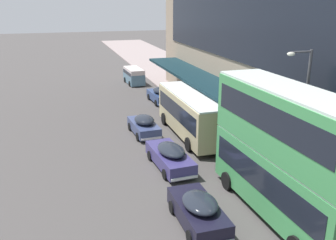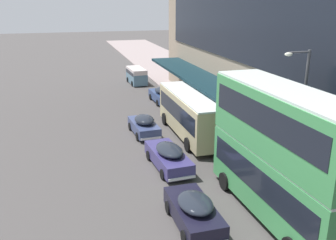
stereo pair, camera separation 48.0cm
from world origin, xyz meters
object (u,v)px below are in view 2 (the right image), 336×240
object	(u,v)px
transit_bus_kerbside_front	(282,151)
pedestrian_at_kerb	(316,188)
sedan_lead_near	(144,125)
transit_bus_kerbside_rear	(192,112)
sedan_far_back	(168,156)
street_lamp	(300,111)
sedan_oncoming_front	(194,211)
sedan_trailing_mid	(162,95)
vw_van	(136,75)

from	to	relation	value
transit_bus_kerbside_front	pedestrian_at_kerb	distance (m)	3.17
transit_bus_kerbside_front	sedan_lead_near	xyz separation A→B (m)	(-3.70, 13.22, -2.68)
transit_bus_kerbside_rear	pedestrian_at_kerb	world-z (taller)	transit_bus_kerbside_rear
sedan_far_back	street_lamp	world-z (taller)	street_lamp
sedan_far_back	sedan_oncoming_front	xyz separation A→B (m)	(-0.60, -6.41, -0.00)
sedan_trailing_mid	sedan_oncoming_front	size ratio (longest dim) A/B	1.02
sedan_oncoming_front	pedestrian_at_kerb	distance (m)	6.37
sedan_lead_near	street_lamp	xyz separation A→B (m)	(6.19, -10.80, 3.75)
transit_bus_kerbside_front	sedan_trailing_mid	distance (m)	22.25
sedan_oncoming_front	vw_van	xyz separation A→B (m)	(3.54, 31.30, 0.32)
transit_bus_kerbside_front	pedestrian_at_kerb	xyz separation A→B (m)	(2.20, 0.07, -2.27)
transit_bus_kerbside_rear	pedestrian_at_kerb	size ratio (longest dim) A/B	5.11
transit_bus_kerbside_front	transit_bus_kerbside_rear	world-z (taller)	transit_bus_kerbside_front
transit_bus_kerbside_front	vw_van	distance (m)	31.80
sedan_trailing_mid	pedestrian_at_kerb	distance (m)	22.12
transit_bus_kerbside_front	transit_bus_kerbside_rear	size ratio (longest dim) A/B	1.02
vw_van	sedan_far_back	bearing A→B (deg)	-96.72
sedan_trailing_mid	street_lamp	distance (m)	20.15
sedan_trailing_mid	pedestrian_at_kerb	size ratio (longest dim) A/B	2.40
pedestrian_at_kerb	street_lamp	xyz separation A→B (m)	(0.28, 2.35, 3.34)
vw_van	street_lamp	world-z (taller)	street_lamp
sedan_oncoming_front	transit_bus_kerbside_rear	bearing A→B (deg)	71.25
transit_bus_kerbside_rear	pedestrian_at_kerb	bearing A→B (deg)	-78.37
sedan_lead_near	street_lamp	bearing A→B (deg)	-60.19
transit_bus_kerbside_front	pedestrian_at_kerb	size ratio (longest dim) A/B	5.21
sedan_trailing_mid	sedan_far_back	bearing A→B (deg)	-103.69
pedestrian_at_kerb	street_lamp	size ratio (longest dim) A/B	0.24
transit_bus_kerbside_rear	sedan_trailing_mid	xyz separation A→B (m)	(0.42, 10.17, -1.12)
vw_van	pedestrian_at_kerb	xyz separation A→B (m)	(2.81, -31.64, 0.08)
sedan_far_back	street_lamp	size ratio (longest dim) A/B	0.67
transit_bus_kerbside_rear	sedan_far_back	size ratio (longest dim) A/B	1.88
transit_bus_kerbside_front	sedan_far_back	distance (m)	8.13
transit_bus_kerbside_front	transit_bus_kerbside_rear	bearing A→B (deg)	91.13
transit_bus_kerbside_front	sedan_oncoming_front	distance (m)	4.95
transit_bus_kerbside_rear	sedan_trailing_mid	size ratio (longest dim) A/B	2.13
transit_bus_kerbside_front	sedan_oncoming_front	bearing A→B (deg)	174.46
transit_bus_kerbside_rear	transit_bus_kerbside_front	bearing A→B (deg)	-88.87
sedan_far_back	pedestrian_at_kerb	distance (m)	8.87
sedan_far_back	vw_van	xyz separation A→B (m)	(2.93, 24.89, 0.32)
transit_bus_kerbside_rear	sedan_trailing_mid	distance (m)	10.24
street_lamp	sedan_far_back	bearing A→B (deg)	143.91
vw_van	street_lamp	size ratio (longest dim) A/B	0.61
street_lamp	sedan_oncoming_front	bearing A→B (deg)	-163.07
transit_bus_kerbside_front	sedan_far_back	size ratio (longest dim) A/B	1.91
sedan_far_back	sedan_oncoming_front	bearing A→B (deg)	-95.37
transit_bus_kerbside_front	sedan_oncoming_front	xyz separation A→B (m)	(-4.14, 0.40, -2.68)
sedan_oncoming_front	vw_van	size ratio (longest dim) A/B	0.95
pedestrian_at_kerb	sedan_oncoming_front	bearing A→B (deg)	176.99
transit_bus_kerbside_rear	sedan_lead_near	xyz separation A→B (m)	(-3.47, 1.30, -1.13)
vw_van	sedan_lead_near	bearing A→B (deg)	-99.51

